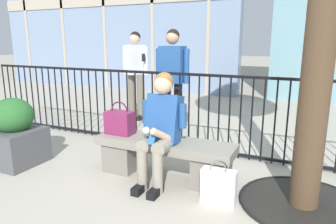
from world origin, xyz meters
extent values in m
plane|color=#A8A091|center=(0.00, 0.00, 0.00)|extent=(60.00, 60.00, 0.00)
cube|color=gray|center=(0.00, 0.00, 0.40)|extent=(1.60, 0.44, 0.10)
cube|color=slate|center=(-0.56, 0.00, 0.17)|extent=(0.36, 0.37, 0.35)
cube|color=slate|center=(0.56, 0.00, 0.17)|extent=(0.36, 0.37, 0.35)
cylinder|color=gray|center=(-0.07, -0.18, 0.47)|extent=(0.15, 0.40, 0.15)
cylinder|color=gray|center=(-0.07, -0.38, 0.23)|extent=(0.11, 0.11, 0.45)
cube|color=black|center=(-0.07, -0.44, 0.04)|extent=(0.09, 0.22, 0.08)
cylinder|color=gray|center=(0.11, -0.18, 0.47)|extent=(0.15, 0.40, 0.15)
cylinder|color=gray|center=(0.11, -0.38, 0.23)|extent=(0.11, 0.11, 0.45)
cube|color=black|center=(0.11, -0.44, 0.04)|extent=(0.09, 0.22, 0.08)
cube|color=#234C8C|center=(0.02, -0.04, 0.71)|extent=(0.36, 0.30, 0.55)
cylinder|color=#234C8C|center=(-0.20, -0.04, 0.76)|extent=(0.08, 0.08, 0.26)
cylinder|color=#DBAD89|center=(-0.06, -0.26, 0.59)|extent=(0.16, 0.28, 0.20)
cylinder|color=#234C8C|center=(0.24, -0.04, 0.76)|extent=(0.08, 0.08, 0.26)
cylinder|color=#DBAD89|center=(0.10, -0.26, 0.59)|extent=(0.16, 0.28, 0.20)
cube|color=#2D6BB7|center=(0.02, -0.32, 0.57)|extent=(0.07, 0.10, 0.13)
sphere|color=#DBAD89|center=(0.02, -0.06, 1.08)|extent=(0.20, 0.20, 0.20)
sphere|color=olive|center=(0.02, -0.03, 1.11)|extent=(0.20, 0.20, 0.20)
cube|color=#7A234C|center=(-0.58, -0.01, 0.59)|extent=(0.33, 0.19, 0.27)
torus|color=#49152D|center=(-0.58, -0.01, 0.73)|extent=(0.23, 0.02, 0.23)
cube|color=white|center=(0.73, -0.33, 0.18)|extent=(0.33, 0.12, 0.35)
torus|color=slate|center=(0.73, -0.37, 0.37)|extent=(0.16, 0.01, 0.16)
torus|color=slate|center=(0.73, -0.28, 0.37)|extent=(0.16, 0.01, 0.16)
cylinder|color=#6B6051|center=(-1.79, 2.23, 0.45)|extent=(0.13, 0.13, 0.90)
cube|color=black|center=(-1.79, 2.19, 0.03)|extent=(0.09, 0.22, 0.06)
cylinder|color=#6B6051|center=(-1.59, 2.23, 0.45)|extent=(0.13, 0.13, 0.90)
cube|color=black|center=(-1.59, 2.19, 0.03)|extent=(0.09, 0.22, 0.06)
cube|color=silver|center=(-1.69, 2.23, 1.18)|extent=(0.34, 0.43, 0.56)
cylinder|color=silver|center=(-1.92, 2.23, 1.16)|extent=(0.08, 0.08, 0.52)
cylinder|color=silver|center=(-1.45, 2.23, 1.16)|extent=(0.08, 0.08, 0.52)
sphere|color=#DBAD89|center=(-1.69, 2.23, 1.58)|extent=(0.20, 0.20, 0.20)
sphere|color=black|center=(-1.69, 2.25, 1.61)|extent=(0.20, 0.20, 0.20)
cube|color=black|center=(-1.45, 2.13, 1.23)|extent=(0.07, 0.01, 0.14)
cylinder|color=black|center=(-0.62, 1.38, 0.45)|extent=(0.13, 0.13, 0.90)
cube|color=black|center=(-0.62, 1.34, 0.03)|extent=(0.09, 0.22, 0.06)
cylinder|color=black|center=(-0.42, 1.38, 0.45)|extent=(0.13, 0.13, 0.90)
cube|color=black|center=(-0.42, 1.34, 0.03)|extent=(0.09, 0.22, 0.06)
cube|color=#234C8C|center=(-0.52, 1.38, 1.18)|extent=(0.39, 0.24, 0.56)
cylinder|color=#234C8C|center=(-0.76, 1.38, 1.16)|extent=(0.08, 0.08, 0.52)
cylinder|color=#234C8C|center=(-0.29, 1.38, 1.16)|extent=(0.08, 0.08, 0.52)
sphere|color=tan|center=(-0.52, 1.38, 1.58)|extent=(0.20, 0.20, 0.20)
sphere|color=black|center=(-0.52, 1.40, 1.61)|extent=(0.20, 0.20, 0.20)
cylinder|color=black|center=(-3.80, 0.95, 0.56)|extent=(0.02, 0.02, 1.11)
cylinder|color=black|center=(-3.65, 0.95, 0.56)|extent=(0.02, 0.02, 1.11)
cylinder|color=black|center=(-3.51, 0.95, 0.56)|extent=(0.02, 0.02, 1.11)
cylinder|color=black|center=(-3.37, 0.95, 0.56)|extent=(0.02, 0.02, 1.11)
cylinder|color=black|center=(-3.22, 0.95, 0.56)|extent=(0.02, 0.02, 1.11)
cylinder|color=black|center=(-3.08, 0.95, 0.56)|extent=(0.02, 0.02, 1.11)
cylinder|color=black|center=(-2.94, 0.95, 0.56)|extent=(0.02, 0.02, 1.11)
cylinder|color=black|center=(-2.79, 0.95, 0.56)|extent=(0.02, 0.02, 1.11)
cylinder|color=black|center=(-2.65, 0.95, 0.56)|extent=(0.02, 0.02, 1.11)
cylinder|color=black|center=(-2.51, 0.95, 0.56)|extent=(0.02, 0.02, 1.11)
cylinder|color=black|center=(-2.36, 0.95, 0.56)|extent=(0.02, 0.02, 1.11)
cylinder|color=black|center=(-2.22, 0.95, 0.56)|extent=(0.02, 0.02, 1.11)
cylinder|color=black|center=(-2.08, 0.95, 0.56)|extent=(0.02, 0.02, 1.11)
cylinder|color=black|center=(-1.93, 0.95, 0.56)|extent=(0.02, 0.02, 1.11)
cylinder|color=black|center=(-1.79, 0.95, 0.56)|extent=(0.02, 0.02, 1.11)
cylinder|color=black|center=(-1.65, 0.95, 0.56)|extent=(0.02, 0.02, 1.11)
cylinder|color=black|center=(-1.50, 0.95, 0.56)|extent=(0.02, 0.02, 1.11)
cylinder|color=black|center=(-1.36, 0.95, 0.56)|extent=(0.02, 0.02, 1.11)
cylinder|color=black|center=(-1.22, 0.95, 0.56)|extent=(0.02, 0.02, 1.11)
cylinder|color=black|center=(-1.07, 0.95, 0.56)|extent=(0.02, 0.02, 1.11)
cylinder|color=black|center=(-0.93, 0.95, 0.56)|extent=(0.02, 0.02, 1.11)
cylinder|color=black|center=(-0.79, 0.95, 0.56)|extent=(0.02, 0.02, 1.11)
cylinder|color=black|center=(-0.64, 0.95, 0.56)|extent=(0.02, 0.02, 1.11)
cylinder|color=black|center=(-0.50, 0.95, 0.56)|extent=(0.02, 0.02, 1.11)
cylinder|color=black|center=(-0.36, 0.95, 0.56)|extent=(0.02, 0.02, 1.11)
cylinder|color=black|center=(-0.21, 0.95, 0.56)|extent=(0.02, 0.02, 1.11)
cylinder|color=black|center=(-0.07, 0.95, 0.56)|extent=(0.02, 0.02, 1.11)
cylinder|color=black|center=(0.07, 0.95, 0.56)|extent=(0.02, 0.02, 1.11)
cylinder|color=black|center=(0.21, 0.95, 0.56)|extent=(0.02, 0.02, 1.11)
cylinder|color=black|center=(0.36, 0.95, 0.56)|extent=(0.02, 0.02, 1.11)
cylinder|color=black|center=(0.50, 0.95, 0.56)|extent=(0.02, 0.02, 1.11)
cylinder|color=black|center=(0.64, 0.95, 0.56)|extent=(0.02, 0.02, 1.11)
cylinder|color=black|center=(0.79, 0.95, 0.56)|extent=(0.02, 0.02, 1.11)
cylinder|color=black|center=(0.93, 0.95, 0.56)|extent=(0.02, 0.02, 1.11)
cylinder|color=black|center=(1.07, 0.95, 0.56)|extent=(0.02, 0.02, 1.11)
cylinder|color=black|center=(1.22, 0.95, 0.56)|extent=(0.02, 0.02, 1.11)
cylinder|color=black|center=(1.36, 0.95, 0.56)|extent=(0.02, 0.02, 1.11)
cylinder|color=black|center=(1.50, 0.95, 0.56)|extent=(0.02, 0.02, 1.11)
cylinder|color=black|center=(1.65, 0.95, 0.56)|extent=(0.02, 0.02, 1.11)
cube|color=black|center=(0.00, 0.95, 0.05)|extent=(7.59, 0.04, 0.04)
cube|color=black|center=(0.00, 0.95, 1.09)|extent=(7.59, 0.04, 0.04)
cylinder|color=black|center=(1.47, 0.00, 0.01)|extent=(1.17, 1.17, 0.01)
torus|color=black|center=(1.47, 0.00, 0.01)|extent=(1.20, 1.20, 0.03)
cylinder|color=#4C3826|center=(1.47, 0.00, 1.70)|extent=(0.26, 0.26, 3.40)
cube|color=#4C4C51|center=(-1.89, -0.42, 0.23)|extent=(0.60, 0.60, 0.45)
ellipsoid|color=#28602B|center=(-1.89, -0.42, 0.63)|extent=(0.51, 0.51, 0.44)
cube|color=#AD9E8C|center=(-4.78, 5.52, 2.80)|extent=(8.75, 0.04, 0.36)
camera|label=1|loc=(1.43, -2.97, 1.53)|focal=32.92mm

